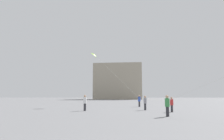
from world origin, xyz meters
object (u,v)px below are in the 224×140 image
Objects in this scene: person_in_blue at (139,100)px; person_in_white at (85,102)px; person_in_red at (172,104)px; person_in_grey at (145,102)px; kite_lime_diamond at (94,55)px; person_in_green at (167,105)px; building_left_hall at (118,82)px.

person_in_white is at bearing -8.81° from person_in_blue.
person_in_red is at bearing -85.89° from person_in_white.
kite_lime_diamond reaches higher than person_in_grey.
person_in_green is 19.84m from kite_lime_diamond.
person_in_grey is at bearing -49.29° from kite_lime_diamond.
kite_lime_diamond is 0.38× the size of building_left_hall.
person_in_white is 12.65m from kite_lime_diamond.
person_in_grey is (7.05, 1.56, -0.05)m from person_in_white.
person_in_blue is (-2.66, 10.19, 0.11)m from person_in_red.
person_in_white is at bearing 65.44° from person_in_grey.
person_in_red is 70.26m from building_left_hall.
building_left_hall is (-5.79, 74.34, 6.70)m from person_in_green.
kite_lime_diamond is (-0.37, 10.18, 7.51)m from person_in_white.
building_left_hall is at bearing 36.44° from person_in_red.
person_in_green is 1.12× the size of person_in_red.
building_left_hall is at bearing 9.87° from person_in_white.
person_in_green is 10.16m from person_in_white.
building_left_hall reaches higher than person_in_grey.
person_in_white is 1.14× the size of person_in_red.
person_in_grey is 3.81m from person_in_red.
person_in_blue is (6.92, 8.89, -0.01)m from person_in_white.
person_in_green is at bearing -166.31° from person_in_red.
kite_lime_diamond is at bearing -70.97° from person_in_blue.
person_in_white is (-8.13, 6.09, 0.01)m from person_in_green.
kite_lime_diamond is at bearing 71.40° from person_in_red.
person_in_white is 11.26m from person_in_blue.
person_in_grey is 0.22× the size of kite_lime_diamond.
kite_lime_diamond is at bearing 3.71° from person_in_grey.
person_in_red is at bearing -49.10° from kite_lime_diamond.
person_in_green reaches higher than person_in_red.
kite_lime_diamond reaches higher than person_in_white.
person_in_red is (9.58, -1.30, -0.12)m from person_in_white.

